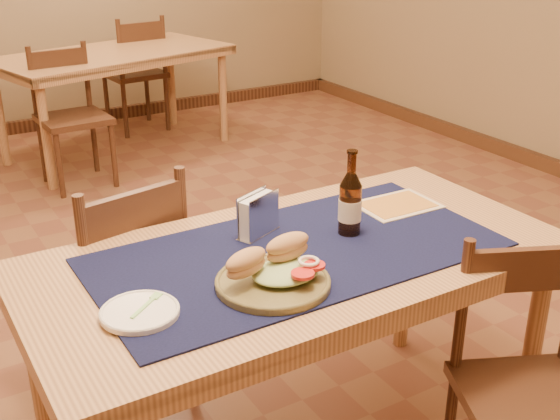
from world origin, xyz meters
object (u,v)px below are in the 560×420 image
chair_main_far (119,287)px  sandwich_plate (275,274)px  beer_bottle (350,203)px  back_table (113,63)px  main_table (297,277)px  chair_main_near (530,388)px  napkin_holder (258,216)px

chair_main_far → sandwich_plate: size_ratio=2.93×
beer_bottle → back_table: bearing=83.8°
sandwich_plate → main_table: bearing=40.8°
chair_main_near → napkin_holder: napkin_holder is taller
main_table → chair_main_far: bearing=123.9°
main_table → sandwich_plate: sandwich_plate is taller
chair_main_near → back_table: bearing=88.1°
main_table → napkin_holder: 0.22m
main_table → back_table: bearing=80.5°
back_table → sandwich_plate: bearing=-101.7°
chair_main_near → beer_bottle: size_ratio=3.15×
napkin_holder → chair_main_far: bearing=129.6°
beer_bottle → napkin_holder: (-0.25, 0.13, -0.04)m
back_table → beer_bottle: beer_bottle is taller
chair_main_far → chair_main_near: size_ratio=1.07×
chair_main_near → beer_bottle: bearing=112.8°
back_table → beer_bottle: (-0.36, -3.35, 0.19)m
sandwich_plate → napkin_holder: bearing=68.6°
sandwich_plate → napkin_holder: napkin_holder is taller
chair_main_near → napkin_holder: (-0.48, 0.69, 0.38)m
main_table → beer_bottle: size_ratio=5.95×
sandwich_plate → napkin_holder: (0.12, 0.30, 0.03)m
chair_main_near → beer_bottle: beer_bottle is taller
chair_main_far → beer_bottle: 0.88m
back_table → napkin_holder: 3.27m
main_table → napkin_holder: napkin_holder is taller
chair_main_far → chair_main_near: bearing=-53.3°
back_table → napkin_holder: (-0.61, -3.21, 0.15)m
beer_bottle → chair_main_near: bearing=-67.2°
main_table → beer_bottle: (0.20, 0.02, 0.19)m
chair_main_far → napkin_holder: bearing=-50.4°
main_table → chair_main_far: 0.70m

